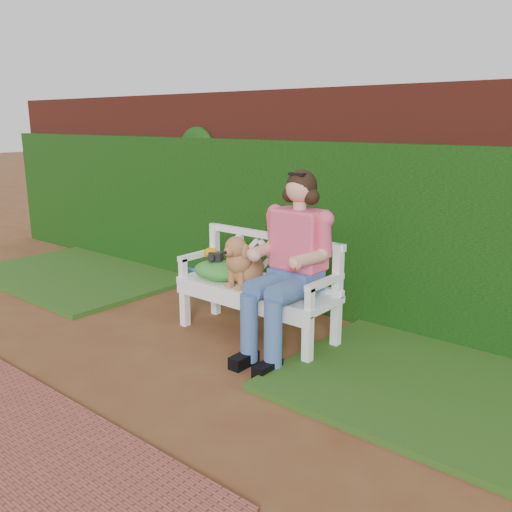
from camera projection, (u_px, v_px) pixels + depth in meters
The scene contains 12 objects.
ground at pixel (154, 346), 4.67m from camera, with size 60.00×60.00×0.00m, color #592C19.
brick_wall at pixel (287, 196), 5.82m from camera, with size 10.00×0.30×2.20m, color #5B2016.
ivy_hedge at pixel (274, 222), 5.72m from camera, with size 10.00×0.18×1.70m, color #1C510F.
grass_left at pixel (85, 273), 6.82m from camera, with size 2.60×2.00×0.05m, color #19380D.
grass_right at pixel (472, 391), 3.85m from camera, with size 2.60×2.00×0.05m, color #19380D.
garden_bench at pixel (256, 311), 4.82m from camera, with size 1.58×0.60×0.48m, color white, non-canonical shape.
seated_woman at pixel (295, 262), 4.41m from camera, with size 0.65×0.87×1.55m, color #FD3771, non-canonical shape.
dog at pixel (244, 260), 4.73m from camera, with size 0.31×0.42×0.46m, color brown, non-canonical shape.
tennis_racket at pixel (215, 275), 5.03m from camera, with size 0.62×0.26×0.03m, color white, non-canonical shape.
green_bag at pixel (218, 270), 4.96m from camera, with size 0.50×0.38×0.17m, color green, non-canonical shape.
camera_item at pixel (216, 256), 4.94m from camera, with size 0.12×0.09×0.08m, color black.
baseball_glove at pixel (211, 253), 5.01m from camera, with size 0.16×0.12×0.10m, color orange.
Camera 1 is at (3.45, -2.78, 1.89)m, focal length 38.00 mm.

